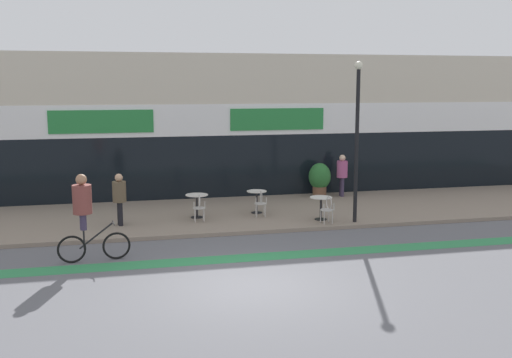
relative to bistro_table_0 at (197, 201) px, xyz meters
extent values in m
plane|color=#5B5B60|center=(0.30, -6.65, -0.68)|extent=(120.00, 120.00, 0.00)
cube|color=gray|center=(0.30, 0.60, -0.62)|extent=(40.00, 5.50, 0.12)
cube|color=beige|center=(0.30, 5.35, 2.14)|extent=(40.00, 4.00, 5.62)
cube|color=black|center=(0.30, 3.38, 0.64)|extent=(38.80, 0.10, 2.40)
cube|color=white|center=(0.30, 3.40, 2.44)|extent=(39.20, 0.14, 1.20)
cube|color=#237A38|center=(-3.02, 3.33, 2.44)|extent=(3.74, 0.08, 0.84)
cube|color=#237A38|center=(3.62, 3.33, 2.44)|extent=(3.74, 0.08, 0.84)
cube|color=#2D844C|center=(0.30, -4.48, -0.67)|extent=(36.00, 0.70, 0.01)
cylinder|color=black|center=(0.00, 0.00, -0.54)|extent=(0.41, 0.41, 0.02)
cylinder|color=black|center=(0.00, 0.00, -0.18)|extent=(0.07, 0.07, 0.75)
cylinder|color=silver|center=(0.00, 0.00, 0.21)|extent=(0.74, 0.74, 0.02)
cylinder|color=black|center=(2.08, 0.26, -0.54)|extent=(0.37, 0.37, 0.02)
cylinder|color=black|center=(2.08, 0.26, -0.18)|extent=(0.07, 0.07, 0.74)
cylinder|color=silver|center=(2.08, 0.26, 0.20)|extent=(0.67, 0.67, 0.02)
cylinder|color=black|center=(3.88, -1.18, -0.54)|extent=(0.40, 0.40, 0.02)
cylinder|color=black|center=(3.88, -1.18, -0.19)|extent=(0.07, 0.07, 0.72)
cylinder|color=silver|center=(3.88, -1.18, 0.18)|extent=(0.72, 0.72, 0.02)
cylinder|color=#B7B2AD|center=(0.00, -0.55, -0.12)|extent=(0.42, 0.42, 0.03)
cylinder|color=#B7B2AD|center=(-0.13, -0.40, -0.35)|extent=(0.03, 0.03, 0.42)
cylinder|color=#B7B2AD|center=(0.15, -0.42, -0.35)|extent=(0.03, 0.03, 0.42)
cylinder|color=#B7B2AD|center=(-0.15, -0.68, -0.35)|extent=(0.03, 0.03, 0.42)
cylinder|color=#B7B2AD|center=(0.13, -0.70, -0.35)|extent=(0.03, 0.03, 0.42)
torus|color=#B7B2AD|center=(-0.01, -0.72, 0.14)|extent=(0.05, 0.41, 0.41)
cylinder|color=#B7B2AD|center=(-0.18, -0.71, 0.01)|extent=(0.03, 0.03, 0.23)
cylinder|color=#B7B2AD|center=(0.16, -0.73, 0.01)|extent=(0.03, 0.03, 0.23)
cylinder|color=#B7B2AD|center=(2.08, -0.29, -0.12)|extent=(0.44, 0.44, 0.03)
cylinder|color=#B7B2AD|center=(1.95, -0.14, -0.35)|extent=(0.03, 0.03, 0.42)
cylinder|color=#B7B2AD|center=(2.23, -0.17, -0.35)|extent=(0.03, 0.03, 0.42)
cylinder|color=#B7B2AD|center=(1.93, -0.42, -0.35)|extent=(0.03, 0.03, 0.42)
cylinder|color=#B7B2AD|center=(2.20, -0.45, -0.35)|extent=(0.03, 0.03, 0.42)
torus|color=#B7B2AD|center=(2.06, -0.46, 0.14)|extent=(0.07, 0.41, 0.41)
cylinder|color=#B7B2AD|center=(1.89, -0.44, 0.01)|extent=(0.03, 0.03, 0.23)
cylinder|color=#B7B2AD|center=(2.23, -0.48, 0.01)|extent=(0.03, 0.03, 0.23)
cylinder|color=#B7B2AD|center=(3.88, -1.73, -0.12)|extent=(0.43, 0.43, 0.03)
cylinder|color=#B7B2AD|center=(3.73, -1.60, -0.35)|extent=(0.03, 0.03, 0.42)
cylinder|color=#B7B2AD|center=(4.01, -1.58, -0.35)|extent=(0.03, 0.03, 0.42)
cylinder|color=#B7B2AD|center=(3.75, -1.88, -0.35)|extent=(0.03, 0.03, 0.42)
cylinder|color=#B7B2AD|center=(4.03, -1.86, -0.35)|extent=(0.03, 0.03, 0.42)
torus|color=#B7B2AD|center=(3.90, -1.90, 0.14)|extent=(0.06, 0.41, 0.41)
cylinder|color=#B7B2AD|center=(3.72, -1.92, 0.01)|extent=(0.03, 0.03, 0.23)
cylinder|color=#B7B2AD|center=(4.07, -1.89, 0.01)|extent=(0.03, 0.03, 0.23)
cylinder|color=brown|center=(5.18, 2.71, -0.34)|extent=(0.54, 0.54, 0.42)
ellipsoid|color=#28662D|center=(5.18, 2.71, 0.24)|extent=(0.86, 0.86, 1.03)
cylinder|color=black|center=(4.84, -1.74, 1.87)|extent=(0.12, 0.12, 4.84)
sphere|color=beige|center=(4.84, -1.74, 4.36)|extent=(0.26, 0.26, 0.26)
torus|color=black|center=(-2.59, -3.83, -0.32)|extent=(0.72, 0.12, 0.72)
torus|color=black|center=(-3.69, -3.93, -0.32)|extent=(0.72, 0.12, 0.72)
cylinder|color=black|center=(-3.08, -3.88, -0.01)|extent=(0.86, 0.12, 0.64)
cylinder|color=black|center=(-3.38, -3.90, -0.07)|extent=(0.04, 0.04, 0.50)
cylinder|color=black|center=(-2.64, -3.84, 0.29)|extent=(0.07, 0.48, 0.03)
cylinder|color=#382D47|center=(-3.39, -3.81, 0.38)|extent=(0.18, 0.18, 0.40)
cylinder|color=#382D47|center=(-3.37, -4.00, 0.38)|extent=(0.18, 0.18, 0.40)
cylinder|color=brown|center=(-3.38, -3.90, 0.95)|extent=(0.52, 0.52, 0.73)
sphere|color=#9E7051|center=(-3.38, -3.90, 1.45)|extent=(0.27, 0.27, 0.27)
cylinder|color=#382D47|center=(6.04, 2.61, -0.18)|extent=(0.16, 0.16, 0.74)
cylinder|color=#382D47|center=(6.02, 2.45, -0.18)|extent=(0.16, 0.16, 0.74)
cylinder|color=#A84C7F|center=(6.03, 2.53, 0.51)|extent=(0.47, 0.47, 0.65)
sphere|color=beige|center=(6.03, 2.53, 0.95)|extent=(0.24, 0.24, 0.24)
cylinder|color=black|center=(-2.49, -0.44, -0.18)|extent=(0.17, 0.17, 0.74)
cylinder|color=black|center=(-2.46, -0.60, -0.18)|extent=(0.17, 0.17, 0.74)
cylinder|color=brown|center=(-2.47, -0.52, 0.51)|extent=(0.48, 0.48, 0.64)
sphere|color=tan|center=(-2.47, -0.52, 0.95)|extent=(0.24, 0.24, 0.24)
camera|label=1|loc=(-2.43, -19.22, 3.83)|focal=42.00mm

